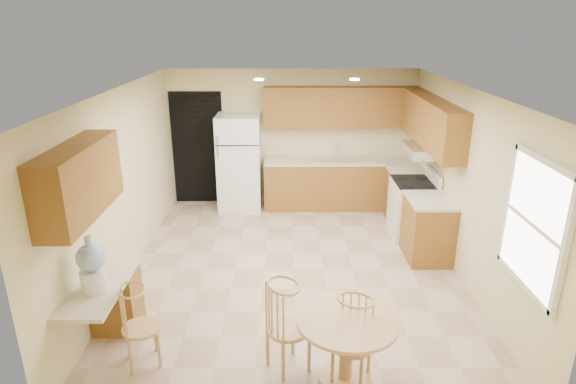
{
  "coord_description": "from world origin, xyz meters",
  "views": [
    {
      "loc": [
        -0.1,
        -5.97,
        3.3
      ],
      "look_at": [
        -0.08,
        0.3,
        1.06
      ],
      "focal_mm": 30.0,
      "sensor_mm": 36.0,
      "label": 1
    }
  ],
  "objects_px": {
    "stove": "(413,208)",
    "dining_table": "(347,341)",
    "chair_table_a": "(288,323)",
    "chair_desk": "(138,323)",
    "water_crock": "(92,266)",
    "chair_table_b": "(354,340)",
    "refrigerator": "(240,163)"
  },
  "relations": [
    {
      "from": "stove",
      "to": "dining_table",
      "type": "distance_m",
      "value": 3.68
    },
    {
      "from": "dining_table",
      "to": "chair_table_a",
      "type": "distance_m",
      "value": 0.57
    },
    {
      "from": "chair_table_a",
      "to": "stove",
      "type": "bearing_deg",
      "value": 116.87
    },
    {
      "from": "chair_desk",
      "to": "water_crock",
      "type": "relative_size",
      "value": 1.47
    },
    {
      "from": "chair_table_a",
      "to": "dining_table",
      "type": "bearing_deg",
      "value": 46.87
    },
    {
      "from": "chair_table_b",
      "to": "water_crock",
      "type": "bearing_deg",
      "value": 13.67
    },
    {
      "from": "stove",
      "to": "chair_table_a",
      "type": "height_order",
      "value": "stove"
    },
    {
      "from": "water_crock",
      "to": "chair_table_b",
      "type": "bearing_deg",
      "value": -11.07
    },
    {
      "from": "chair_table_a",
      "to": "chair_desk",
      "type": "distance_m",
      "value": 1.47
    },
    {
      "from": "dining_table",
      "to": "refrigerator",
      "type": "bearing_deg",
      "value": 107.12
    },
    {
      "from": "dining_table",
      "to": "water_crock",
      "type": "distance_m",
      "value": 2.56
    },
    {
      "from": "chair_table_b",
      "to": "water_crock",
      "type": "xyz_separation_m",
      "value": [
        -2.52,
        0.49,
        0.5
      ]
    },
    {
      "from": "chair_table_b",
      "to": "refrigerator",
      "type": "bearing_deg",
      "value": -47.87
    },
    {
      "from": "refrigerator",
      "to": "chair_table_a",
      "type": "xyz_separation_m",
      "value": [
        0.87,
        -4.49,
        -0.29
      ]
    },
    {
      "from": "stove",
      "to": "chair_table_b",
      "type": "relative_size",
      "value": 1.24
    },
    {
      "from": "refrigerator",
      "to": "water_crock",
      "type": "height_order",
      "value": "refrigerator"
    },
    {
      "from": "dining_table",
      "to": "water_crock",
      "type": "height_order",
      "value": "water_crock"
    },
    {
      "from": "stove",
      "to": "dining_table",
      "type": "bearing_deg",
      "value": -113.34
    },
    {
      "from": "chair_table_b",
      "to": "chair_table_a",
      "type": "bearing_deg",
      "value": 6.58
    },
    {
      "from": "refrigerator",
      "to": "stove",
      "type": "xyz_separation_m",
      "value": [
        2.88,
        -1.22,
        -0.4
      ]
    },
    {
      "from": "chair_desk",
      "to": "stove",
      "type": "bearing_deg",
      "value": 110.39
    },
    {
      "from": "refrigerator",
      "to": "chair_table_b",
      "type": "relative_size",
      "value": 1.97
    },
    {
      "from": "chair_desk",
      "to": "water_crock",
      "type": "height_order",
      "value": "water_crock"
    },
    {
      "from": "water_crock",
      "to": "chair_desk",
      "type": "bearing_deg",
      "value": -24.55
    },
    {
      "from": "stove",
      "to": "dining_table",
      "type": "height_order",
      "value": "stove"
    },
    {
      "from": "chair_table_a",
      "to": "chair_table_b",
      "type": "xyz_separation_m",
      "value": [
        0.6,
        -0.2,
        -0.05
      ]
    },
    {
      "from": "stove",
      "to": "chair_table_a",
      "type": "distance_m",
      "value": 3.84
    },
    {
      "from": "chair_table_b",
      "to": "chair_desk",
      "type": "bearing_deg",
      "value": 16.84
    },
    {
      "from": "stove",
      "to": "chair_table_b",
      "type": "bearing_deg",
      "value": -112.12
    },
    {
      "from": "chair_desk",
      "to": "dining_table",
      "type": "bearing_deg",
      "value": 62.21
    },
    {
      "from": "refrigerator",
      "to": "water_crock",
      "type": "distance_m",
      "value": 4.32
    },
    {
      "from": "refrigerator",
      "to": "chair_desk",
      "type": "relative_size",
      "value": 2.03
    }
  ]
}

